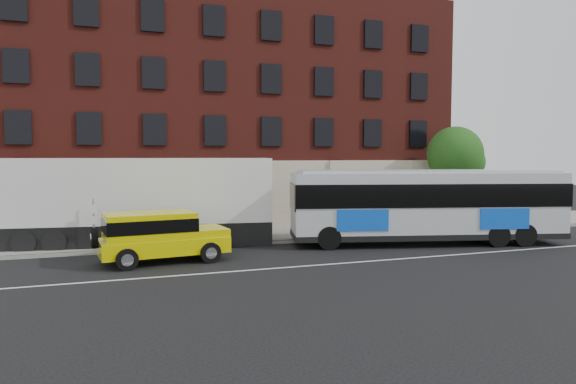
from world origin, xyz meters
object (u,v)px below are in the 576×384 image
object	(u,v)px
yellow_suv	(158,234)
street_tree	(456,156)
sign_pole	(94,222)
city_bus	(427,203)
shipping_container	(138,203)

from	to	relation	value
yellow_suv	street_tree	bearing A→B (deg)	17.74
street_tree	yellow_suv	distance (m)	20.70
sign_pole	yellow_suv	world-z (taller)	sign_pole
city_bus	yellow_suv	distance (m)	13.29
sign_pole	shipping_container	bearing A→B (deg)	35.95
street_tree	yellow_suv	world-z (taller)	street_tree
city_bus	sign_pole	bearing A→B (deg)	170.51
shipping_container	sign_pole	bearing A→B (deg)	-144.05
city_bus	yellow_suv	bearing A→B (deg)	-178.92
street_tree	yellow_suv	bearing A→B (deg)	-162.26
street_tree	city_bus	size ratio (longest dim) A/B	0.45
sign_pole	city_bus	size ratio (longest dim) A/B	0.18
yellow_suv	shipping_container	xyz separation A→B (m)	(-0.56, 4.35, 0.93)
sign_pole	city_bus	bearing A→B (deg)	-9.49
city_bus	street_tree	bearing A→B (deg)	43.92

